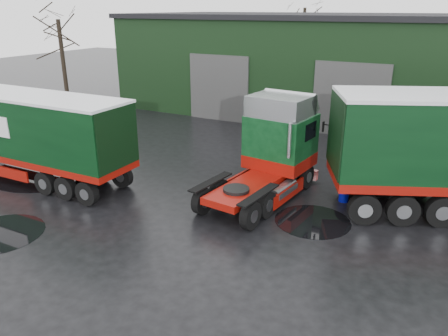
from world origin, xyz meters
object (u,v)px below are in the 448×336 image
(wash_bucket, at_px, (344,197))
(hero_tractor, at_px, (259,152))
(tree_left, at_px, (61,46))
(tree_back_a, at_px, (304,30))
(trailer_left, at_px, (12,134))
(warehouse, at_px, (373,66))

(wash_bucket, bearing_deg, hero_tractor, -154.79)
(hero_tractor, height_order, wash_bucket, hero_tractor)
(tree_left, relative_size, tree_back_a, 0.89)
(tree_left, height_order, tree_back_a, tree_back_a)
(trailer_left, distance_m, tree_back_a, 28.75)
(hero_tractor, height_order, trailer_left, hero_tractor)
(tree_left, bearing_deg, trailer_left, -52.64)
(wash_bucket, relative_size, tree_back_a, 0.04)
(tree_back_a, bearing_deg, tree_left, -121.43)
(tree_back_a, bearing_deg, hero_tractor, -74.83)
(warehouse, relative_size, tree_back_a, 3.41)
(trailer_left, bearing_deg, warehouse, -31.32)
(hero_tractor, xyz_separation_m, tree_left, (-18.07, 8.08, 2.40))
(wash_bucket, bearing_deg, tree_left, 162.18)
(trailer_left, xyz_separation_m, wash_bucket, (12.97, 3.71, -1.62))
(warehouse, distance_m, tree_left, 20.64)
(hero_tractor, bearing_deg, tree_back_a, 112.08)
(wash_bucket, height_order, tree_left, tree_left)
(trailer_left, relative_size, wash_bucket, 32.01)
(trailer_left, distance_m, tree_left, 13.36)
(warehouse, bearing_deg, wash_bucket, -82.53)
(hero_tractor, bearing_deg, tree_left, 162.83)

